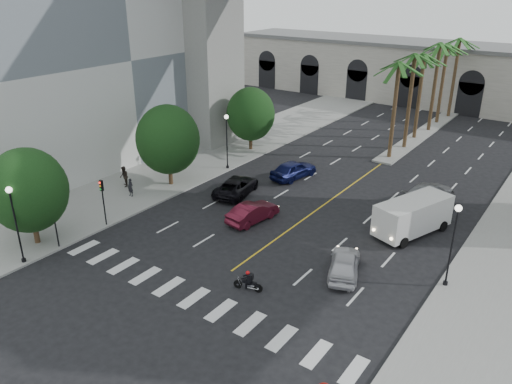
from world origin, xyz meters
name	(u,v)px	position (x,y,z in m)	size (l,w,h in m)	color
ground	(211,286)	(0.00, 0.00, 0.00)	(140.00, 140.00, 0.00)	black
sidewalk_left	(192,164)	(-15.00, 15.00, 0.07)	(8.00, 100.00, 0.15)	gray
median	(421,134)	(0.00, 38.00, 0.10)	(2.00, 24.00, 0.20)	gray
building_left	(75,50)	(-27.00, 12.00, 10.31)	(16.50, 32.50, 20.60)	silver
pier_building	(466,77)	(0.00, 55.00, 4.27)	(71.00, 10.50, 8.50)	beige
palm_a	(399,67)	(0.00, 28.00, 9.10)	(3.20, 3.20, 10.30)	#47331E
palm_b	(415,59)	(0.10, 32.00, 9.37)	(3.20, 3.20, 10.60)	#47331E
palm_c	(424,59)	(-0.20, 36.00, 8.91)	(3.20, 3.20, 10.10)	#47331E
palm_d	(440,48)	(0.15, 40.00, 9.65)	(3.20, 3.20, 10.90)	#47331E
palm_e	(447,48)	(-0.10, 44.00, 9.19)	(3.20, 3.20, 10.40)	#47331E
palm_f	(459,43)	(0.20, 48.00, 9.46)	(3.20, 3.20, 10.70)	#47331E
street_tree_near	(28,190)	(-13.00, -3.00, 4.02)	(5.20, 5.20, 6.89)	#382616
street_tree_mid	(168,140)	(-13.00, 10.00, 4.21)	(5.44, 5.44, 7.21)	#382616
street_tree_far	(251,114)	(-13.00, 22.00, 3.90)	(5.04, 5.04, 6.68)	#382616
lamp_post_left_near	(15,219)	(-11.40, -5.00, 3.22)	(0.40, 0.40, 5.35)	black
lamp_post_left_far	(227,137)	(-11.40, 16.00, 3.22)	(0.40, 0.40, 5.35)	black
lamp_post_right	(453,239)	(11.40, 8.00, 3.22)	(0.40, 0.40, 5.35)	black
traffic_signal_near	(54,215)	(-11.30, -2.50, 2.51)	(0.25, 0.18, 3.65)	black
traffic_signal_far	(103,195)	(-11.30, 1.50, 2.51)	(0.25, 0.18, 3.65)	black
motorcycle_rider	(249,282)	(2.12, 0.96, 0.59)	(1.76, 0.64, 1.30)	black
car_a	(345,264)	(5.89, 5.76, 0.76)	(1.79, 4.44, 1.51)	silver
car_b	(253,212)	(-2.99, 8.45, 0.73)	(1.55, 4.43, 1.46)	#541020
car_c	(236,186)	(-7.08, 11.78, 0.72)	(2.40, 5.21, 1.45)	black
car_d	(428,193)	(6.65, 19.42, 0.82)	(2.29, 5.63, 1.64)	slate
car_e	(294,169)	(-5.11, 17.77, 0.82)	(1.95, 4.84, 1.65)	#0E1343
cargo_van	(412,215)	(7.38, 13.40, 1.44)	(4.18, 6.46, 2.58)	silver
pedestrian_a	(130,187)	(-13.82, 6.13, 0.91)	(0.56, 0.36, 1.52)	black
pedestrian_b	(124,177)	(-15.84, 7.22, 1.06)	(0.89, 0.69, 1.82)	black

